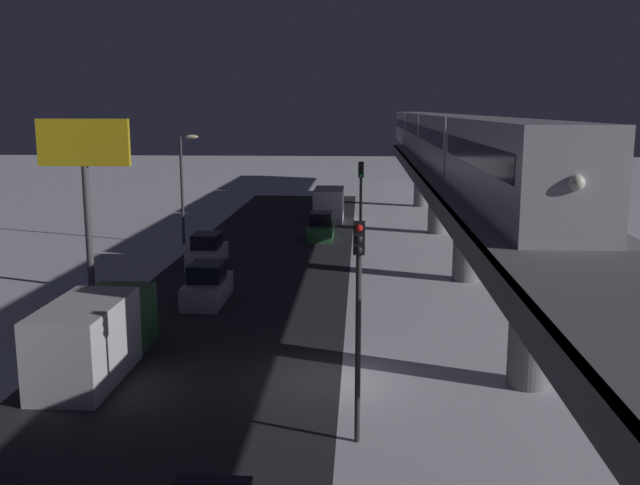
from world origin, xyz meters
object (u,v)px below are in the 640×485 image
object	(u,v)px
sedan_white	(207,252)
commercial_billboard	(84,160)
sedan_green_2	(321,228)
traffic_light_near	(358,300)
traffic_light_mid	(361,200)
box_truck	(329,204)
subway_train	(437,135)
delivery_van	(96,335)
sedan_silver	(207,286)

from	to	relation	value
sedan_white	commercial_billboard	distance (m)	9.84
sedan_green_2	traffic_light_near	distance (m)	32.67
traffic_light_near	traffic_light_mid	world-z (taller)	same
box_truck	subway_train	bearing A→B (deg)	153.84
subway_train	delivery_van	distance (m)	36.15
sedan_silver	subway_train	bearing A→B (deg)	-120.51
box_truck	commercial_billboard	xyz separation A→B (m)	(11.51, 24.54, 5.48)
sedan_white	traffic_light_near	bearing A→B (deg)	112.02
sedan_silver	sedan_green_2	bearing A→B (deg)	-104.61
traffic_light_mid	commercial_billboard	size ratio (longest dim) A/B	0.72
sedan_green_2	commercial_billboard	xyz separation A→B (m)	(11.31, 15.40, 6.03)
sedan_silver	sedan_white	distance (m)	8.48
sedan_green_2	traffic_light_near	size ratio (longest dim) A/B	0.66
sedan_white	delivery_van	distance (m)	17.87
sedan_white	commercial_billboard	world-z (taller)	commercial_billboard
subway_train	traffic_light_near	size ratio (longest dim) A/B	11.57
sedan_white	subway_train	bearing A→B (deg)	-136.56
sedan_green_2	sedan_white	size ratio (longest dim) A/B	1.00
sedan_silver	sedan_white	size ratio (longest dim) A/B	1.03
box_truck	sedan_silver	bearing A→B (deg)	79.84
sedan_green_2	box_truck	distance (m)	9.16
traffic_light_mid	commercial_billboard	distance (m)	15.33
box_truck	sedan_green_2	bearing A→B (deg)	88.75
box_truck	commercial_billboard	world-z (taller)	commercial_billboard
traffic_light_near	sedan_silver	bearing A→B (deg)	-62.99
traffic_light_near	box_truck	bearing A→B (deg)	-86.28
sedan_green_2	traffic_light_mid	bearing A→B (deg)	-74.24
box_truck	delivery_van	distance (m)	37.00
sedan_white	delivery_van	size ratio (longest dim) A/B	0.57
subway_train	traffic_light_near	xyz separation A→B (m)	(5.82, 37.32, -3.17)
subway_train	sedan_white	bearing A→B (deg)	43.44
sedan_green_2	traffic_light_near	xyz separation A→B (m)	(-2.90, 32.36, 3.40)
sedan_green_2	box_truck	xyz separation A→B (m)	(-0.20, -9.14, 0.55)
delivery_van	traffic_light_mid	bearing A→B (deg)	-119.27
sedan_green_2	sedan_white	bearing A→B (deg)	-124.36
delivery_van	commercial_billboard	xyz separation A→B (m)	(4.71, -11.83, 5.48)
sedan_white	sedan_silver	bearing A→B (deg)	102.25
sedan_white	traffic_light_near	size ratio (longest dim) A/B	0.66
sedan_green_2	traffic_light_mid	xyz separation A→B (m)	(-2.90, 10.27, 3.40)
delivery_van	commercial_billboard	world-z (taller)	commercial_billboard
sedan_silver	sedan_white	world-z (taller)	same
subway_train	traffic_light_mid	world-z (taller)	subway_train
delivery_van	traffic_light_mid	world-z (taller)	traffic_light_mid
delivery_van	traffic_light_near	size ratio (longest dim) A/B	1.16
sedan_silver	box_truck	bearing A→B (deg)	-100.16
sedan_green_2	sedan_white	world-z (taller)	same
box_truck	traffic_light_near	distance (m)	41.69
commercial_billboard	sedan_white	bearing A→B (deg)	-129.08
sedan_white	sedan_green_2	bearing A→B (deg)	-124.36
delivery_van	sedan_white	bearing A→B (deg)	-90.64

